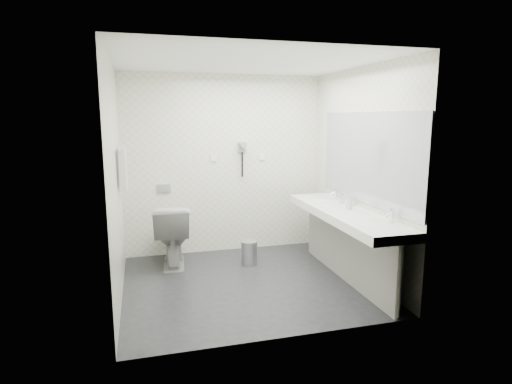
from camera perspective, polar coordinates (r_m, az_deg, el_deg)
name	(u,v)px	position (r m, az deg, el deg)	size (l,w,h in m)	color
floor	(247,283)	(5.06, -1.22, -12.15)	(2.80, 2.80, 0.00)	#232327
ceiling	(246,62)	(4.72, -1.33, 17.18)	(2.80, 2.80, 0.00)	white
wall_back	(224,165)	(5.99, -4.30, 3.68)	(2.80, 2.80, 0.00)	white
wall_front	(285,199)	(3.50, 3.89, -0.91)	(2.80, 2.80, 0.00)	white
wall_left	(116,182)	(4.60, -18.43, 1.24)	(2.60, 2.60, 0.00)	white
wall_right	(359,173)	(5.25, 13.74, 2.50)	(2.60, 2.60, 0.00)	white
vanity_counter	(345,214)	(5.03, 11.88, -2.97)	(0.55, 2.20, 0.10)	white
vanity_panel	(345,249)	(5.15, 11.95, -7.56)	(0.03, 2.15, 0.75)	gray
vanity_post_near	(399,281)	(4.32, 18.73, -11.37)	(0.06, 0.06, 0.75)	silver
vanity_post_far	(313,227)	(6.06, 7.72, -4.73)	(0.06, 0.06, 0.75)	silver
mirror	(367,158)	(5.05, 14.78, 4.45)	(0.02, 2.20, 1.05)	#B2BCC6
basin_near	(374,225)	(4.47, 15.69, -4.31)	(0.40, 0.31, 0.05)	white
basin_far	(322,201)	(5.59, 8.86, -1.19)	(0.40, 0.31, 0.05)	white
faucet_near	(392,215)	(4.55, 17.85, -3.00)	(0.04, 0.04, 0.15)	silver
faucet_far	(335,193)	(5.66, 10.69, -0.18)	(0.04, 0.04, 0.15)	silver
soap_bottle_a	(349,204)	(5.06, 12.43, -1.65)	(0.05, 0.05, 0.12)	silver
glass_left	(353,202)	(5.28, 12.95, -1.29)	(0.05, 0.05, 0.10)	silver
glass_right	(343,199)	(5.42, 11.63, -0.90)	(0.06, 0.06, 0.11)	silver
toilet	(172,234)	(5.63, -11.23, -5.65)	(0.46, 0.81, 0.82)	white
flush_plate	(164,189)	(5.92, -12.33, 0.46)	(0.18, 0.02, 0.12)	#B2B5BA
pedal_bin	(249,253)	(5.61, -0.93, -8.27)	(0.21, 0.21, 0.30)	#B2B5BA
bin_lid	(249,242)	(5.56, -0.94, -6.73)	(0.21, 0.21, 0.01)	#B2B5BA
towel_rail	(121,149)	(5.12, -17.75, 5.50)	(0.02, 0.02, 0.62)	silver
towel_near	(123,170)	(5.00, -17.56, 2.88)	(0.07, 0.24, 0.48)	silver
towel_far	(124,167)	(5.27, -17.46, 3.24)	(0.07, 0.24, 0.48)	silver
dryer_cradle	(242,147)	(5.99, -1.91, 6.10)	(0.10, 0.04, 0.14)	gray
dryer_barrel	(243,145)	(5.92, -1.76, 6.35)	(0.08, 0.08, 0.14)	gray
dryer_cord	(242,165)	(6.00, -1.87, 3.71)	(0.02, 0.02, 0.35)	black
switch_plate_a	(214,158)	(5.95, -5.71, 4.57)	(0.09, 0.02, 0.09)	white
switch_plate_b	(262,157)	(6.10, 0.81, 4.76)	(0.09, 0.02, 0.09)	white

